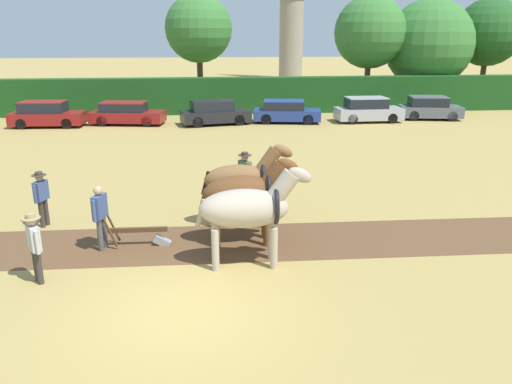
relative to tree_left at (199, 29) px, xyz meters
name	(u,v)px	position (x,y,z in m)	size (l,w,h in m)	color
ground_plane	(182,310)	(-0.30, -29.80, -5.79)	(240.00, 240.00, 0.00)	#A88E4C
plowed_furrow_strip	(48,248)	(-3.95, -26.31, -5.79)	(34.13, 2.58, 0.01)	brown
hedgerow	(196,96)	(-0.30, -2.99, -4.54)	(63.36, 1.30, 2.50)	#194719
tree_left	(199,29)	(0.00, 0.00, 0.00)	(4.95, 4.95, 8.29)	#4C3823
tree_center_left	(370,32)	(12.96, -0.19, -0.25)	(5.41, 5.41, 8.27)	brown
tree_center	(429,44)	(17.88, 0.20, -1.11)	(6.84, 6.84, 8.10)	brown
tree_center_right	(488,33)	(23.21, 1.13, -0.25)	(5.34, 5.34, 8.23)	brown
draft_horse_lead_left	(249,208)	(1.25, -27.79, -4.34)	(2.83, 1.03, 2.51)	#B2A38E
draft_horse_lead_right	(245,193)	(1.27, -26.43, -4.39)	(2.69, 1.02, 2.40)	brown
draft_horse_trail_left	(243,179)	(1.31, -25.07, -4.40)	(2.72, 0.95, 2.47)	brown
plow	(143,234)	(-1.44, -26.37, -5.47)	(1.76, 0.47, 1.13)	#4C331E
farmer_at_plow	(100,213)	(-2.47, -26.49, -4.78)	(0.33, 0.66, 1.72)	#4C4C4C
farmer_beside_team	(245,174)	(1.52, -23.24, -4.75)	(0.44, 0.59, 1.76)	#38332D
farmer_onlooker_left	(34,243)	(-3.58, -28.23, -4.83)	(0.41, 0.57, 1.65)	#38332D
farmer_onlooker_right	(41,195)	(-4.49, -24.63, -4.83)	(0.41, 0.62, 1.65)	#38332D
parked_car_far_left	(46,115)	(-9.32, -7.45, -5.05)	(4.36, 1.97, 1.55)	maroon
parked_car_left	(127,114)	(-4.58, -7.14, -5.10)	(4.71, 2.48, 1.41)	maroon
parked_car_center_left	(214,113)	(0.87, -7.68, -5.06)	(4.49, 2.64, 1.50)	black
parked_car_center	(286,112)	(5.43, -7.41, -5.10)	(4.45, 2.47, 1.41)	navy
parked_car_center_right	(368,110)	(10.69, -7.69, -5.04)	(4.22, 1.85, 1.58)	#A8A8B2
parked_car_right	(429,108)	(15.11, -7.05, -5.06)	(4.19, 2.52, 1.51)	#565B66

